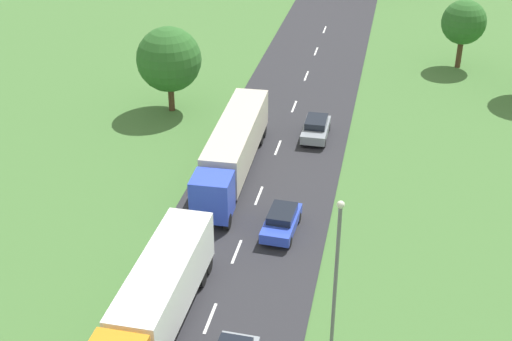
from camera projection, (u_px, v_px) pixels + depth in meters
name	position (u px, v px, depth m)	size (l,w,h in m)	color
truck_second	(154.00, 304.00, 34.58)	(2.60, 12.87, 3.60)	orange
truck_third	(233.00, 148.00, 49.18)	(2.84, 14.60, 3.49)	blue
car_fourth	(282.00, 221.00, 43.40)	(2.00, 4.14, 1.45)	blue
car_fifth	(316.00, 128.00, 54.77)	(1.89, 4.18, 1.52)	#8C939E
lamppost_second	(336.00, 270.00, 32.79)	(0.36, 0.36, 8.40)	slate
tree_maple	(169.00, 59.00, 57.61)	(5.30, 5.30, 7.14)	#513823
tree_elm	(464.00, 22.00, 66.49)	(4.16, 4.16, 6.52)	#513823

